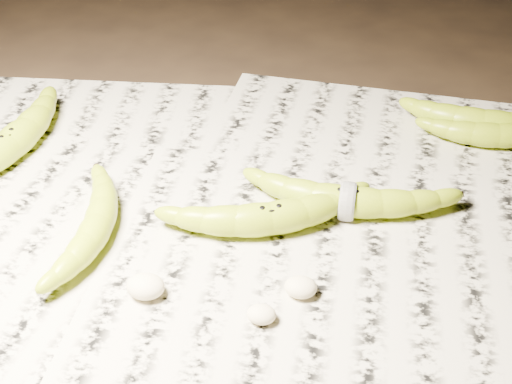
% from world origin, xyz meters
% --- Properties ---
extents(ground, '(3.00, 3.00, 0.00)m').
position_xyz_m(ground, '(0.00, 0.00, 0.00)').
color(ground, black).
rests_on(ground, ground).
extents(newspaper_patch, '(0.90, 0.70, 0.01)m').
position_xyz_m(newspaper_patch, '(0.02, 0.01, 0.00)').
color(newspaper_patch, beige).
rests_on(newspaper_patch, ground).
extents(banana_left_a, '(0.12, 0.24, 0.04)m').
position_xyz_m(banana_left_a, '(-0.29, 0.07, 0.03)').
color(banana_left_a, '#A3B716').
rests_on(banana_left_a, newspaper_patch).
extents(banana_left_b, '(0.06, 0.17, 0.03)m').
position_xyz_m(banana_left_b, '(-0.14, -0.05, 0.02)').
color(banana_left_b, '#A3B716').
rests_on(banana_left_b, newspaper_patch).
extents(banana_center, '(0.21, 0.13, 0.04)m').
position_xyz_m(banana_center, '(0.04, -0.01, 0.03)').
color(banana_center, '#A3B716').
rests_on(banana_center, newspaper_patch).
extents(banana_taped, '(0.21, 0.06, 0.04)m').
position_xyz_m(banana_taped, '(0.12, 0.03, 0.03)').
color(banana_taped, '#A3B716').
rests_on(banana_taped, newspaper_patch).
extents(banana_upper_a, '(0.17, 0.07, 0.03)m').
position_xyz_m(banana_upper_a, '(0.29, 0.20, 0.02)').
color(banana_upper_a, '#A3B716').
rests_on(banana_upper_a, newspaper_patch).
extents(banana_upper_b, '(0.18, 0.07, 0.04)m').
position_xyz_m(banana_upper_b, '(0.28, 0.22, 0.03)').
color(banana_upper_b, '#A3B716').
rests_on(banana_upper_b, newspaper_patch).
extents(measuring_tape, '(0.00, 0.05, 0.04)m').
position_xyz_m(measuring_tape, '(0.12, 0.03, 0.03)').
color(measuring_tape, white).
rests_on(measuring_tape, newspaper_patch).
extents(flesh_chunk_a, '(0.04, 0.03, 0.02)m').
position_xyz_m(flesh_chunk_a, '(-0.06, -0.13, 0.02)').
color(flesh_chunk_a, beige).
rests_on(flesh_chunk_a, newspaper_patch).
extents(flesh_chunk_b, '(0.03, 0.02, 0.02)m').
position_xyz_m(flesh_chunk_b, '(0.05, -0.14, 0.02)').
color(flesh_chunk_b, beige).
rests_on(flesh_chunk_b, newspaper_patch).
extents(flesh_chunk_c, '(0.03, 0.03, 0.02)m').
position_xyz_m(flesh_chunk_c, '(0.08, -0.10, 0.02)').
color(flesh_chunk_c, beige).
rests_on(flesh_chunk_c, newspaper_patch).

